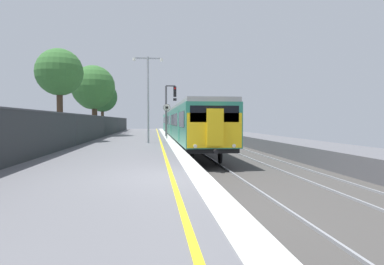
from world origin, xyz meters
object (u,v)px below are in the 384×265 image
(background_tree_centre, at_px, (58,74))
(platform_lamp_mid, at_px, (148,92))
(background_tree_left, at_px, (96,83))
(background_tree_right, at_px, (93,89))
(commuter_train_at_platform, at_px, (182,123))
(signal_gantry, at_px, (169,104))
(background_tree_back, at_px, (102,98))
(speed_limit_sign, at_px, (167,117))

(background_tree_centre, bearing_deg, platform_lamp_mid, -16.25)
(background_tree_left, height_order, background_tree_right, background_tree_left)
(commuter_train_at_platform, distance_m, platform_lamp_mid, 13.59)
(signal_gantry, bearing_deg, background_tree_left, 143.94)
(commuter_train_at_platform, bearing_deg, platform_lamp_mid, -104.20)
(signal_gantry, relative_size, background_tree_right, 0.71)
(background_tree_right, height_order, background_tree_back, background_tree_right)
(signal_gantry, relative_size, speed_limit_sign, 1.70)
(commuter_train_at_platform, height_order, platform_lamp_mid, platform_lamp_mid)
(platform_lamp_mid, bearing_deg, background_tree_centre, 163.75)
(platform_lamp_mid, distance_m, background_tree_left, 16.86)
(platform_lamp_mid, bearing_deg, background_tree_back, 105.56)
(speed_limit_sign, bearing_deg, background_tree_left, 126.16)
(speed_limit_sign, bearing_deg, platform_lamp_mid, -104.77)
(commuter_train_at_platform, xyz_separation_m, background_tree_left, (-9.24, 2.59, 4.39))
(speed_limit_sign, height_order, background_tree_centre, background_tree_centre)
(speed_limit_sign, bearing_deg, background_tree_centre, -154.31)
(background_tree_left, height_order, background_tree_back, background_tree_left)
(signal_gantry, height_order, background_tree_right, background_tree_right)
(platform_lamp_mid, distance_m, background_tree_centre, 6.61)
(commuter_train_at_platform, distance_m, background_tree_right, 9.59)
(signal_gantry, bearing_deg, platform_lamp_mid, -100.38)
(background_tree_centre, relative_size, background_tree_back, 1.00)
(background_tree_right, bearing_deg, background_tree_left, 95.40)
(background_tree_back, bearing_deg, background_tree_left, -87.08)
(speed_limit_sign, relative_size, background_tree_right, 0.42)
(speed_limit_sign, height_order, background_tree_right, background_tree_right)
(commuter_train_at_platform, xyz_separation_m, speed_limit_sign, (-1.85, -7.52, 0.56))
(speed_limit_sign, xyz_separation_m, background_tree_left, (-7.39, 10.12, 3.83))
(commuter_train_at_platform, height_order, background_tree_back, background_tree_back)
(platform_lamp_mid, height_order, background_tree_left, background_tree_left)
(platform_lamp_mid, bearing_deg, speed_limit_sign, 75.23)
(speed_limit_sign, distance_m, background_tree_back, 19.01)
(background_tree_centre, xyz_separation_m, background_tree_right, (0.66, 9.59, -0.16))
(background_tree_left, bearing_deg, signal_gantry, -36.06)
(signal_gantry, bearing_deg, background_tree_right, 168.91)
(platform_lamp_mid, height_order, background_tree_back, background_tree_back)
(background_tree_left, distance_m, background_tree_centre, 13.83)
(platform_lamp_mid, height_order, background_tree_right, background_tree_right)
(platform_lamp_mid, relative_size, background_tree_right, 0.83)
(speed_limit_sign, distance_m, background_tree_right, 9.57)
(signal_gantry, distance_m, background_tree_back, 15.14)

